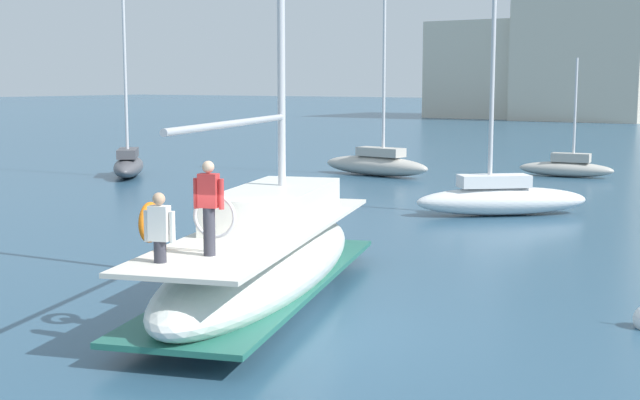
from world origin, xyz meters
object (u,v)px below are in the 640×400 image
moored_sloop_far (129,163)px  moored_catamaran (567,167)px  moored_cutter_left (501,196)px  main_sailboat (266,256)px  moored_sloop_near (376,162)px

moored_sloop_far → moored_catamaran: 20.07m
moored_sloop_far → moored_catamaran: size_ratio=1.59×
moored_catamaran → moored_cutter_left: size_ratio=0.53×
moored_cutter_left → moored_catamaran: bearing=98.3°
main_sailboat → moored_catamaran: 25.90m
moored_sloop_near → moored_catamaran: moored_sloop_near is taller
moored_cutter_left → main_sailboat: bearing=-88.7°
moored_sloop_far → moored_catamaran: (16.91, 10.81, -0.13)m
main_sailboat → moored_sloop_far: main_sailboat is taller
moored_sloop_far → moored_catamaran: bearing=32.6°
moored_sloop_far → moored_cutter_left: 18.84m
moored_sloop_near → main_sailboat: bearing=-65.8°
main_sailboat → moored_cutter_left: bearing=91.3°
main_sailboat → moored_sloop_far: size_ratio=1.39×
moored_catamaran → moored_cutter_left: bearing=-81.7°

